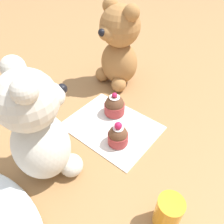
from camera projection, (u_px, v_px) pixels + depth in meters
ground_plane at (112, 127)px, 0.61m from camera, size 4.00×4.00×0.00m
knitted_placemat at (112, 126)px, 0.61m from camera, size 0.24×0.19×0.01m
teddy_bear_cream at (39, 129)px, 0.43m from camera, size 0.17×0.16×0.27m
teddy_bear_tan at (119, 46)px, 0.68m from camera, size 0.14×0.15×0.27m
cupcake_near_cream_bear at (118, 136)px, 0.54m from camera, size 0.05×0.05×0.07m
cupcake_near_tan_bear at (114, 106)px, 0.63m from camera, size 0.06×0.06×0.07m
juice_glass at (168, 212)px, 0.40m from camera, size 0.05×0.05×0.08m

